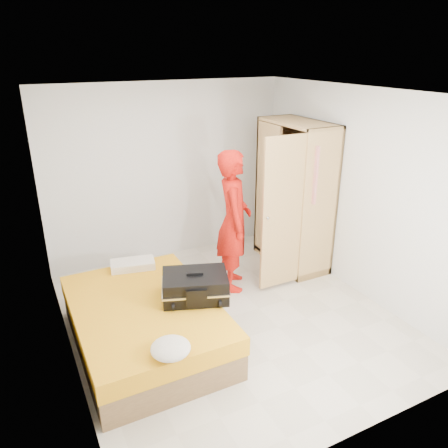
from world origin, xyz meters
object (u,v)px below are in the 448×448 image
bed (145,324)px  wardrobe (293,200)px  person (234,221)px  suitcase (195,286)px  round_cushion (171,348)px

bed → wardrobe: (2.50, 0.89, 0.75)m
person → suitcase: (-0.91, -0.82, -0.30)m
wardrobe → bed: bearing=-160.3°
bed → suitcase: size_ratio=2.42×
wardrobe → round_cushion: bearing=-144.7°
suitcase → wardrobe: bearing=47.2°
bed → person: bearing=26.0°
wardrobe → person: wardrobe is taller
person → bed: bearing=140.7°
wardrobe → person: (-1.05, -0.19, -0.07)m
suitcase → person: bearing=62.2°
wardrobe → person: 1.07m
person → suitcase: person is taller
person → suitcase: bearing=157.0°
wardrobe → person: bearing=-169.9°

